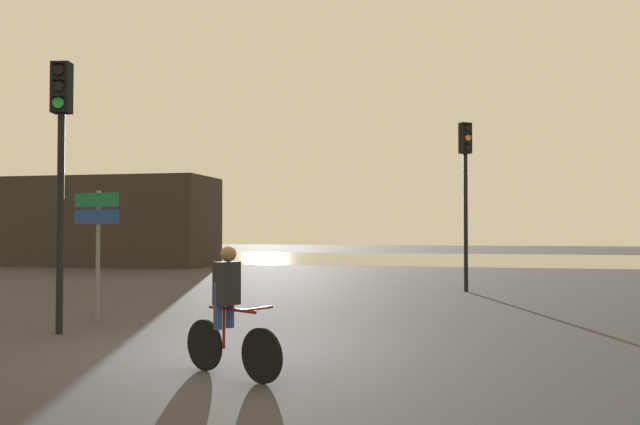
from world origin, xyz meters
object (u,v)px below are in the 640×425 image
object	(u,v)px
direction_sign_post	(97,231)
cyclist	(229,310)
distant_building	(112,222)
traffic_light_far_right	(466,175)
traffic_light_near_left	(61,146)

from	to	relation	value
direction_sign_post	cyclist	world-z (taller)	direction_sign_post
distant_building	traffic_light_far_right	xyz separation A→B (m)	(16.95, -9.68, 1.22)
traffic_light_near_left	cyclist	world-z (taller)	traffic_light_near_left
distant_building	cyclist	xyz separation A→B (m)	(13.75, -20.95, -1.36)
traffic_light_far_right	traffic_light_near_left	distance (m)	11.44
distant_building	traffic_light_near_left	distance (m)	21.06
traffic_light_far_right	cyclist	xyz separation A→B (m)	(-3.20, -11.26, -2.58)
distant_building	traffic_light_far_right	world-z (taller)	traffic_light_far_right
traffic_light_near_left	traffic_light_far_right	bearing A→B (deg)	-139.58
direction_sign_post	cyclist	distance (m)	5.80
distant_building	cyclist	distance (m)	25.09
traffic_light_near_left	direction_sign_post	distance (m)	2.17
traffic_light_far_right	cyclist	distance (m)	11.99
distant_building	direction_sign_post	distance (m)	19.56
traffic_light_far_right	cyclist	size ratio (longest dim) A/B	3.05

